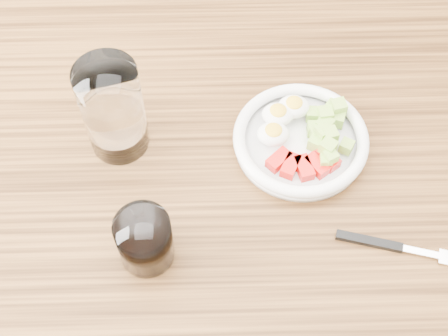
{
  "coord_description": "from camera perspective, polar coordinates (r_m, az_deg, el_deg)",
  "views": [
    {
      "loc": [
        -0.02,
        -0.43,
        1.51
      ],
      "look_at": [
        -0.01,
        0.01,
        0.8
      ],
      "focal_mm": 50.0,
      "sensor_mm": 36.0,
      "label": 1
    }
  ],
  "objects": [
    {
      "name": "water_glass",
      "position": [
        0.85,
        -10.13,
        5.29
      ],
      "size": [
        0.08,
        0.08,
        0.15
      ],
      "primitive_type": "cylinder",
      "color": "white",
      "rests_on": "dining_table"
    },
    {
      "name": "coffee_glass",
      "position": [
        0.78,
        -7.26,
        -6.56
      ],
      "size": [
        0.07,
        0.07,
        0.08
      ],
      "color": "white",
      "rests_on": "dining_table"
    },
    {
      "name": "dining_table",
      "position": [
        0.94,
        0.62,
        -4.65
      ],
      "size": [
        1.5,
        0.9,
        0.77
      ],
      "color": "brown",
      "rests_on": "ground"
    },
    {
      "name": "fork",
      "position": [
        0.84,
        14.76,
        -6.85
      ],
      "size": [
        0.18,
        0.06,
        0.01
      ],
      "color": "black",
      "rests_on": "dining_table"
    },
    {
      "name": "bowl",
      "position": [
        0.88,
        7.02,
        2.77
      ],
      "size": [
        0.19,
        0.19,
        0.04
      ],
      "color": "white",
      "rests_on": "dining_table"
    }
  ]
}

